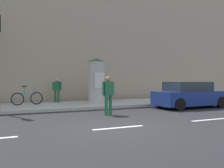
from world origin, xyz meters
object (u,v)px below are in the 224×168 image
(pedestrian_with_backpack, at_px, (57,88))
(pedestrian_in_light_jacket, at_px, (104,87))
(parked_car_blue, at_px, (190,95))
(poster_column, at_px, (97,80))
(pedestrian_in_red_top, at_px, (108,92))
(bicycle_leaning, at_px, (27,98))

(pedestrian_with_backpack, bearing_deg, pedestrian_in_light_jacket, -6.46)
(pedestrian_in_light_jacket, xyz_separation_m, parked_car_blue, (3.36, -4.55, -0.35))
(pedestrian_with_backpack, bearing_deg, poster_column, -37.58)
(pedestrian_in_red_top, bearing_deg, pedestrian_in_light_jacket, 69.45)
(pedestrian_with_backpack, xyz_separation_m, bicycle_leaning, (-1.89, -1.02, -0.50))
(pedestrian_in_red_top, height_order, pedestrian_in_light_jacket, pedestrian_in_red_top)
(pedestrian_in_red_top, relative_size, pedestrian_in_light_jacket, 1.13)
(poster_column, distance_m, parked_car_blue, 5.53)
(pedestrian_in_red_top, xyz_separation_m, bicycle_leaning, (-3.00, 4.61, -0.51))
(parked_car_blue, bearing_deg, bicycle_leaning, 155.06)
(poster_column, xyz_separation_m, pedestrian_with_backpack, (-2.08, 1.60, -0.51))
(bicycle_leaning, distance_m, parked_car_blue, 9.20)
(poster_column, height_order, pedestrian_in_light_jacket, poster_column)
(poster_column, relative_size, bicycle_leaning, 1.56)
(pedestrian_with_backpack, bearing_deg, bicycle_leaning, -151.71)
(pedestrian_in_red_top, bearing_deg, bicycle_leaning, 123.04)
(pedestrian_in_light_jacket, distance_m, bicycle_leaning, 5.05)
(pedestrian_in_light_jacket, height_order, bicycle_leaning, pedestrian_in_light_jacket)
(pedestrian_in_light_jacket, relative_size, bicycle_leaning, 0.87)
(pedestrian_in_red_top, xyz_separation_m, pedestrian_with_backpack, (-1.11, 5.62, -0.01))
(pedestrian_in_red_top, height_order, pedestrian_with_backpack, pedestrian_in_red_top)
(pedestrian_with_backpack, distance_m, bicycle_leaning, 2.20)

